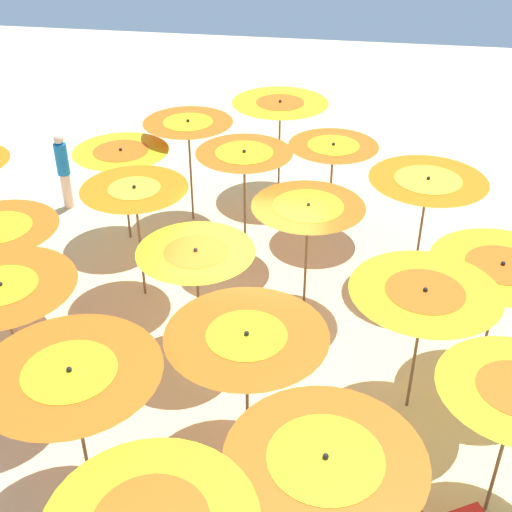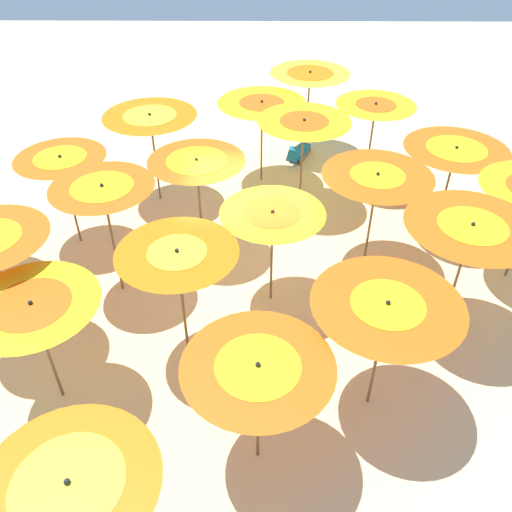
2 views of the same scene
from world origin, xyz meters
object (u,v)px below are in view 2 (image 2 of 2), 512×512
(beach_umbrella_14, at_px, (375,112))
(lounger_2, at_px, (299,152))
(beach_umbrella_0, at_px, (71,492))
(beach_umbrella_12, at_px, (197,169))
(beach_umbrella_17, at_px, (150,121))
(beach_ball, at_px, (19,227))
(lounger_1, at_px, (389,188))
(beach_umbrella_8, at_px, (376,184))
(beach_umbrella_9, at_px, (454,157))
(beach_umbrella_11, at_px, (104,196))
(beach_umbrella_1, at_px, (258,373))
(beach_umbrella_18, at_px, (262,109))
(beach_umbrella_16, at_px, (62,165))
(beach_umbrella_19, at_px, (310,79))
(beach_umbrella_5, at_px, (34,314))
(beach_umbrella_13, at_px, (304,129))
(beach_umbrella_6, at_px, (178,260))
(beach_umbrella_3, at_px, (471,233))
(beach_umbrella_2, at_px, (386,314))
(beach_umbrella_7, at_px, (272,220))
(lounger_3, at_px, (427,207))

(beach_umbrella_14, distance_m, lounger_2, 2.91)
(beach_umbrella_0, distance_m, beach_umbrella_12, 7.03)
(beach_umbrella_17, relative_size, beach_ball, 8.20)
(beach_umbrella_0, xyz_separation_m, beach_ball, (7.59, 3.81, -1.99))
(lounger_1, bearing_deg, lounger_2, 18.91)
(beach_umbrella_8, bearing_deg, beach_umbrella_9, -57.79)
(beach_umbrella_14, bearing_deg, beach_umbrella_11, 127.26)
(beach_umbrella_8, height_order, beach_umbrella_14, beach_umbrella_14)
(beach_umbrella_0, height_order, beach_umbrella_12, beach_umbrella_0)
(beach_umbrella_1, xyz_separation_m, beach_umbrella_18, (8.40, -0.05, 0.10))
(beach_umbrella_16, relative_size, beach_umbrella_19, 0.93)
(beach_umbrella_5, height_order, beach_umbrella_13, beach_umbrella_13)
(beach_umbrella_5, xyz_separation_m, lounger_1, (6.53, -6.76, -1.72))
(beach_umbrella_19, height_order, lounger_2, beach_umbrella_19)
(beach_umbrella_16, bearing_deg, beach_umbrella_6, -139.75)
(beach_umbrella_3, distance_m, beach_umbrella_13, 5.07)
(beach_umbrella_2, bearing_deg, beach_umbrella_11, 59.22)
(beach_umbrella_5, relative_size, beach_umbrella_17, 0.92)
(beach_umbrella_2, relative_size, lounger_1, 1.82)
(lounger_2, bearing_deg, beach_umbrella_7, -165.65)
(beach_umbrella_2, height_order, beach_umbrella_12, beach_umbrella_12)
(beach_umbrella_2, height_order, beach_umbrella_11, beach_umbrella_11)
(beach_umbrella_9, height_order, beach_umbrella_12, beach_umbrella_12)
(beach_umbrella_1, bearing_deg, beach_umbrella_7, -3.95)
(beach_umbrella_6, bearing_deg, beach_umbrella_1, -147.88)
(beach_umbrella_8, relative_size, beach_umbrella_13, 0.97)
(beach_umbrella_8, distance_m, beach_umbrella_14, 3.47)
(lounger_2, bearing_deg, beach_umbrella_6, -175.04)
(beach_umbrella_16, height_order, lounger_3, beach_umbrella_16)
(beach_umbrella_12, xyz_separation_m, lounger_2, (4.37, -2.46, -1.87))
(lounger_1, xyz_separation_m, beach_ball, (-1.78, 9.17, -0.06))
(beach_umbrella_7, bearing_deg, beach_umbrella_13, -12.38)
(beach_umbrella_16, height_order, beach_ball, beach_umbrella_16)
(beach_umbrella_11, xyz_separation_m, beach_umbrella_17, (3.56, -0.26, -0.13))
(beach_umbrella_3, relative_size, beach_umbrella_6, 1.01)
(beach_umbrella_16, bearing_deg, beach_umbrella_19, -50.35)
(beach_umbrella_13, relative_size, lounger_3, 1.81)
(beach_umbrella_3, relative_size, beach_umbrella_18, 1.07)
(beach_umbrella_6, distance_m, beach_umbrella_16, 4.52)
(beach_umbrella_9, height_order, beach_umbrella_13, beach_umbrella_13)
(beach_umbrella_18, distance_m, lounger_2, 2.47)
(beach_ball, bearing_deg, beach_umbrella_6, -130.32)
(beach_umbrella_2, bearing_deg, beach_umbrella_16, 53.41)
(beach_umbrella_6, xyz_separation_m, lounger_1, (5.57, -4.71, -1.99))
(beach_umbrella_1, bearing_deg, beach_umbrella_11, 36.95)
(beach_umbrella_17, relative_size, beach_umbrella_19, 0.98)
(beach_umbrella_9, distance_m, beach_umbrella_19, 5.07)
(beach_umbrella_14, relative_size, beach_umbrella_18, 1.02)
(beach_umbrella_12, xyz_separation_m, beach_umbrella_14, (2.95, -4.18, -0.01))
(beach_umbrella_2, bearing_deg, beach_umbrella_19, 2.96)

